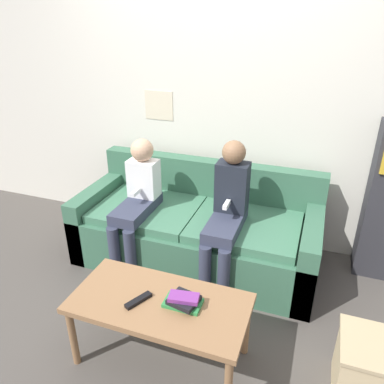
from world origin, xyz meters
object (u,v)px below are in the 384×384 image
(coffee_table, at_px, (160,308))
(tv_remote, at_px, (138,300))
(person_left, at_px, (137,198))
(storage_box, at_px, (368,370))
(person_right, at_px, (227,210))
(couch, at_px, (197,231))

(coffee_table, height_order, tv_remote, tv_remote)
(person_left, relative_size, storage_box, 2.77)
(tv_remote, bearing_deg, coffee_table, 49.49)
(coffee_table, height_order, person_left, person_left)
(tv_remote, bearing_deg, person_left, 143.90)
(person_left, height_order, person_right, person_right)
(person_right, distance_m, storage_box, 1.31)
(person_left, height_order, tv_remote, person_left)
(tv_remote, distance_m, storage_box, 1.32)
(coffee_table, bearing_deg, tv_remote, -157.04)
(person_left, xyz_separation_m, storage_box, (1.75, -0.71, -0.41))
(couch, bearing_deg, tv_remote, -88.61)
(coffee_table, distance_m, tv_remote, 0.13)
(couch, distance_m, storage_box, 1.59)
(person_left, distance_m, storage_box, 1.93)
(couch, height_order, coffee_table, couch)
(person_left, xyz_separation_m, tv_remote, (0.47, -0.91, -0.14))
(couch, height_order, tv_remote, couch)
(couch, xyz_separation_m, storage_box, (1.30, -0.92, -0.08))
(couch, distance_m, person_right, 0.50)
(person_left, bearing_deg, tv_remote, -62.63)
(couch, xyz_separation_m, tv_remote, (0.03, -1.11, 0.19))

